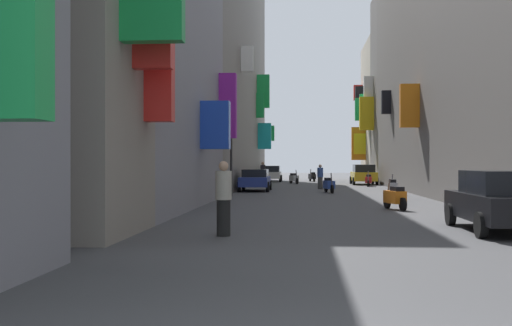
# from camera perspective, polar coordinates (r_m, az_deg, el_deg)

# --- Properties ---
(ground_plane) EXTENTS (140.00, 140.00, 0.00)m
(ground_plane) POSITION_cam_1_polar(r_m,az_deg,el_deg) (33.57, 6.17, -2.89)
(ground_plane) COLOR #424244
(building_left_mid_c) EXTENTS (7.12, 13.86, 12.78)m
(building_left_mid_c) POSITION_cam_1_polar(r_m,az_deg,el_deg) (24.45, -12.43, 11.05)
(building_left_mid_c) COLOR gray
(building_left_mid_c) RESTS_ON ground
(building_left_far) EXTENTS (7.29, 33.61, 20.24)m
(building_left_far) POSITION_cam_1_polar(r_m,az_deg,el_deg) (47.97, -4.08, 10.11)
(building_left_far) COLOR slate
(building_left_far) RESTS_ON ground
(building_right_mid_a) EXTENTS (7.19, 4.75, 15.89)m
(building_right_mid_a) POSITION_cam_1_polar(r_m,az_deg,el_deg) (53.50, 14.15, 6.70)
(building_right_mid_a) COLOR slate
(building_right_mid_a) RESTS_ON ground
(building_right_mid_b) EXTENTS (7.34, 8.77, 13.25)m
(building_right_mid_b) POSITION_cam_1_polar(r_m,az_deg,el_deg) (60.01, 13.05, 4.71)
(building_right_mid_b) COLOR #BCB29E
(building_right_mid_b) RESTS_ON ground
(parked_car_yellow) EXTENTS (1.93, 4.25, 1.56)m
(parked_car_yellow) POSITION_cam_1_polar(r_m,az_deg,el_deg) (48.52, 10.07, -1.04)
(parked_car_yellow) COLOR gold
(parked_car_yellow) RESTS_ON ground
(parked_car_black) EXTENTS (1.85, 4.29, 1.51)m
(parked_car_black) POSITION_cam_1_polar(r_m,az_deg,el_deg) (16.15, 21.91, -3.25)
(parked_car_black) COLOR black
(parked_car_black) RESTS_ON ground
(parked_car_white) EXTENTS (1.90, 4.02, 1.43)m
(parked_car_white) POSITION_cam_1_polar(r_m,az_deg,el_deg) (54.93, 1.44, -0.98)
(parked_car_white) COLOR white
(parked_car_white) RESTS_ON ground
(parked_car_blue) EXTENTS (1.86, 4.17, 1.30)m
(parked_car_blue) POSITION_cam_1_polar(r_m,az_deg,el_deg) (36.80, -0.07, -1.55)
(parked_car_blue) COLOR navy
(parked_car_blue) RESTS_ON ground
(scooter_silver) EXTENTS (0.56, 1.81, 1.13)m
(scooter_silver) POSITION_cam_1_polar(r_m,az_deg,el_deg) (32.28, 12.73, -2.19)
(scooter_silver) COLOR #ADADB2
(scooter_silver) RESTS_ON ground
(scooter_black) EXTENTS (0.70, 1.88, 1.13)m
(scooter_black) POSITION_cam_1_polar(r_m,az_deg,el_deg) (55.28, 5.30, -1.27)
(scooter_black) COLOR black
(scooter_black) RESTS_ON ground
(scooter_blue) EXTENTS (0.66, 1.88, 1.13)m
(scooter_blue) POSITION_cam_1_polar(r_m,az_deg,el_deg) (34.71, 6.87, -2.03)
(scooter_blue) COLOR #2D4CAD
(scooter_blue) RESTS_ON ground
(scooter_orange) EXTENTS (0.72, 1.81, 1.13)m
(scooter_orange) POSITION_cam_1_polar(r_m,az_deg,el_deg) (22.59, 12.92, -3.14)
(scooter_orange) COLOR orange
(scooter_orange) RESTS_ON ground
(scooter_red) EXTENTS (0.61, 1.93, 1.13)m
(scooter_red) POSITION_cam_1_polar(r_m,az_deg,el_deg) (44.72, 10.53, -1.57)
(scooter_red) COLOR red
(scooter_red) RESTS_ON ground
(scooter_white) EXTENTS (0.82, 1.84, 1.13)m
(scooter_white) POSITION_cam_1_polar(r_m,az_deg,el_deg) (49.32, 3.58, -1.43)
(scooter_white) COLOR silver
(scooter_white) RESTS_ON ground
(pedestrian_crossing) EXTENTS (0.53, 0.53, 1.79)m
(pedestrian_crossing) POSITION_cam_1_polar(r_m,az_deg,el_deg) (44.25, 0.65, -1.03)
(pedestrian_crossing) COLOR black
(pedestrian_crossing) RESTS_ON ground
(pedestrian_near_left) EXTENTS (0.54, 0.54, 1.75)m
(pedestrian_near_left) POSITION_cam_1_polar(r_m,az_deg,el_deg) (14.16, -3.07, -3.36)
(pedestrian_near_left) COLOR black
(pedestrian_near_left) RESTS_ON ground
(pedestrian_near_right) EXTENTS (0.50, 0.50, 1.60)m
(pedestrian_near_right) POSITION_cam_1_polar(r_m,az_deg,el_deg) (39.60, 6.05, -1.30)
(pedestrian_near_right) COLOR #3D3D3D
(pedestrian_near_right) RESTS_ON ground
(traffic_light_near_corner) EXTENTS (0.26, 0.34, 4.35)m
(traffic_light_near_corner) POSITION_cam_1_polar(r_m,az_deg,el_deg) (30.62, -2.35, 2.36)
(traffic_light_near_corner) COLOR #2D2D2D
(traffic_light_near_corner) RESTS_ON ground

